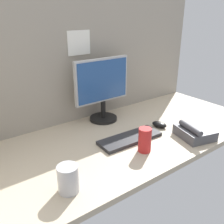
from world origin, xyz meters
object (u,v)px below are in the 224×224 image
(monitor, at_px, (102,87))
(keyboard, at_px, (130,138))
(mug_steel, at_px, (68,179))
(mug_red_plastic, at_px, (145,140))
(desk_phone, at_px, (194,132))
(mouse, at_px, (159,125))

(monitor, distance_m, keyboard, 0.39)
(mug_steel, xyz_separation_m, mug_red_plastic, (0.46, 0.04, 0.01))
(desk_phone, bearing_deg, mouse, 105.58)
(keyboard, distance_m, mug_red_plastic, 0.15)
(mouse, distance_m, desk_phone, 0.22)
(mug_red_plastic, bearing_deg, mouse, 29.21)
(monitor, bearing_deg, desk_phone, -62.39)
(monitor, height_order, keyboard, monitor)
(monitor, bearing_deg, mouse, -55.35)
(monitor, height_order, mug_red_plastic, monitor)
(mouse, bearing_deg, mug_red_plastic, -164.19)
(keyboard, bearing_deg, mouse, 6.52)
(keyboard, relative_size, mouse, 3.85)
(keyboard, relative_size, desk_phone, 1.63)
(keyboard, xyz_separation_m, mouse, (0.25, 0.02, 0.01))
(monitor, xyz_separation_m, mug_red_plastic, (-0.06, -0.46, -0.16))
(mug_red_plastic, bearing_deg, keyboard, 81.89)
(mug_red_plastic, bearing_deg, mug_steel, -174.63)
(mouse, distance_m, mug_steel, 0.76)
(keyboard, bearing_deg, desk_phone, -29.41)
(mug_red_plastic, height_order, desk_phone, mug_red_plastic)
(mug_steel, distance_m, mug_red_plastic, 0.46)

